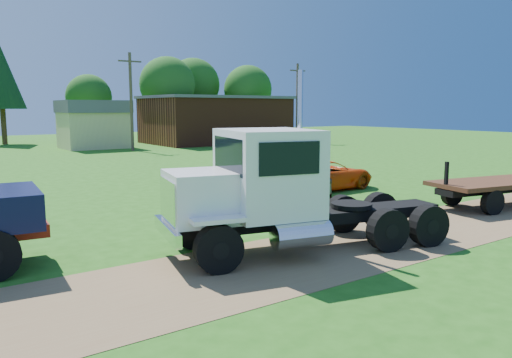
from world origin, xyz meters
TOP-DOWN VIEW (x-y plane):
  - ground at (0.00, 0.00)m, footprint 140.00×140.00m
  - dirt_track at (0.00, 0.00)m, footprint 120.00×4.20m
  - white_semi_tractor at (-3.41, 0.88)m, footprint 8.54×4.43m
  - orange_pickup at (5.17, 7.94)m, footprint 5.39×2.72m
  - spectator_b at (2.97, 5.69)m, footprint 1.01×0.83m
  - brick_building at (18.00, 40.00)m, footprint 15.40×10.40m
  - tan_shed at (4.00, 40.00)m, footprint 6.20×5.40m
  - utility_poles at (6.00, 35.00)m, footprint 42.20×0.28m
  - tree_row at (2.80, 50.17)m, footprint 54.95×15.02m

SIDE VIEW (x-z plane):
  - ground at x=0.00m, z-range 0.00..0.00m
  - dirt_track at x=0.00m, z-range 0.00..0.01m
  - orange_pickup at x=5.17m, z-range 0.00..1.46m
  - spectator_b at x=2.97m, z-range 0.00..1.94m
  - white_semi_tractor at x=-3.41m, z-range -0.80..4.24m
  - tan_shed at x=4.00m, z-range 0.07..4.77m
  - brick_building at x=18.00m, z-range 0.01..5.31m
  - utility_poles at x=6.00m, z-range 0.21..9.21m
  - tree_row at x=2.80m, z-range 1.17..12.30m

